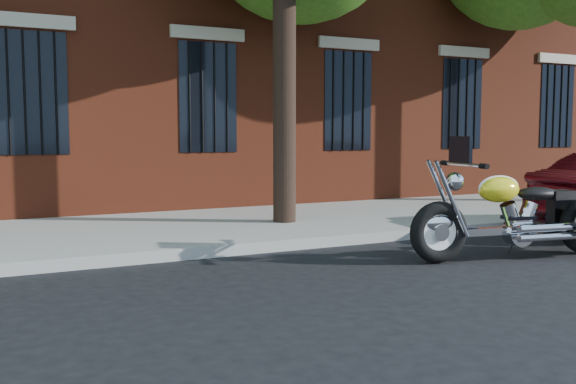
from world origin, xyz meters
name	(u,v)px	position (x,y,z in m)	size (l,w,h in m)	color
ground	(356,268)	(0.00, 0.00, 0.00)	(120.00, 120.00, 0.00)	black
curb	(301,243)	(0.00, 1.38, 0.07)	(40.00, 0.16, 0.15)	gray
sidewalk	(247,225)	(0.00, 3.26, 0.07)	(40.00, 3.60, 0.15)	gray
motorcycle	(526,217)	(2.21, -0.43, 0.51)	(2.91, 1.15, 1.51)	black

